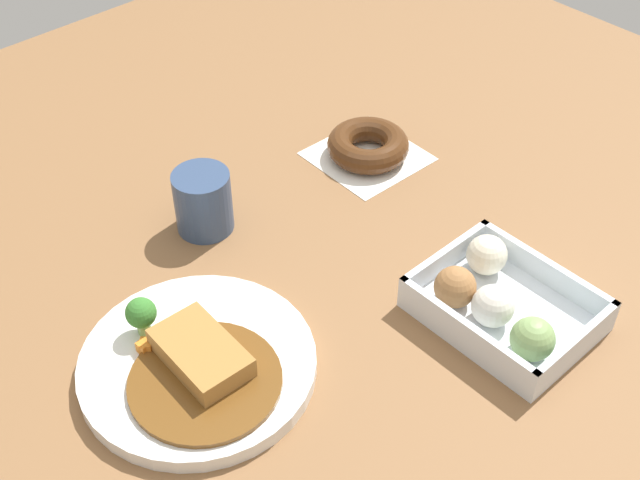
# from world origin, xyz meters

# --- Properties ---
(ground_plane) EXTENTS (1.60, 1.60, 0.00)m
(ground_plane) POSITION_xyz_m (0.00, 0.00, 0.00)
(ground_plane) COLOR brown
(curry_plate) EXTENTS (0.24, 0.24, 0.06)m
(curry_plate) POSITION_xyz_m (-0.05, -0.16, 0.01)
(curry_plate) COLOR white
(curry_plate) RESTS_ON ground_plane
(donut_box) EXTENTS (0.18, 0.15, 0.06)m
(donut_box) POSITION_xyz_m (0.11, 0.12, 0.02)
(donut_box) COLOR silver
(donut_box) RESTS_ON ground_plane
(chocolate_ring_donut) EXTENTS (0.14, 0.14, 0.04)m
(chocolate_ring_donut) POSITION_xyz_m (-0.19, 0.23, 0.02)
(chocolate_ring_donut) COLOR white
(chocolate_ring_donut) RESTS_ON ground_plane
(coffee_mug) EXTENTS (0.07, 0.07, 0.08)m
(coffee_mug) POSITION_xyz_m (-0.22, -0.02, 0.04)
(coffee_mug) COLOR #33476B
(coffee_mug) RESTS_ON ground_plane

